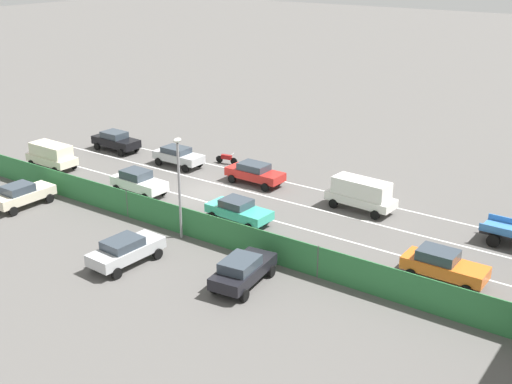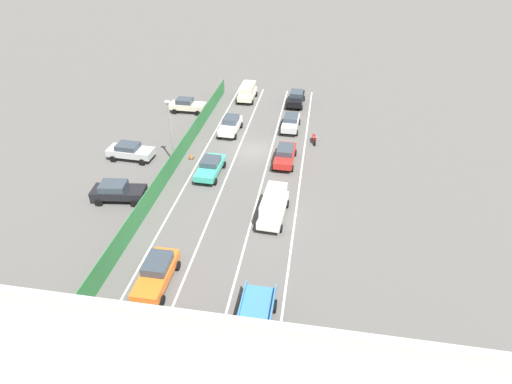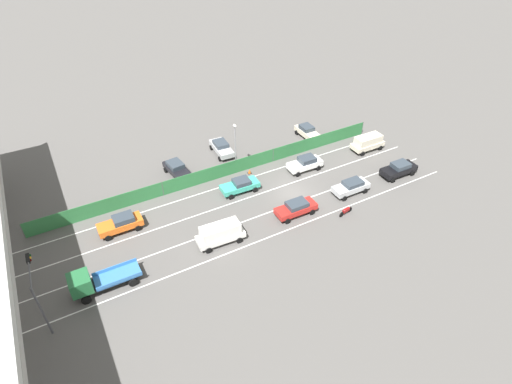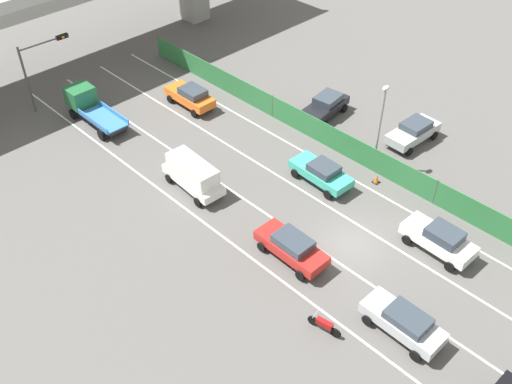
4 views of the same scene
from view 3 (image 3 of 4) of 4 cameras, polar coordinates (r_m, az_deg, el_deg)
ground_plane at (r=48.52m, az=5.02°, el=-0.11°), size 300.00×300.00×0.00m
lane_line_left_edge at (r=42.83m, az=2.07°, el=-6.06°), size 0.14×47.79×0.01m
lane_line_mid_left at (r=44.98m, az=-0.12°, el=-3.48°), size 0.14×47.79×0.01m
lane_line_mid_right at (r=47.28m, az=-2.10°, el=-1.13°), size 0.14×47.79×0.01m
lane_line_right_edge at (r=49.70m, az=-3.88°, el=0.99°), size 0.14×47.79×0.01m
green_fence at (r=50.46m, az=-4.79°, el=2.86°), size 0.10×43.89×1.86m
car_sedan_silver at (r=49.04m, az=12.85°, el=0.74°), size 1.98×4.40×1.58m
car_van_white at (r=41.51m, az=-4.88°, el=-5.58°), size 2.20×4.89×2.18m
car_sedan_white at (r=52.01m, az=6.73°, el=3.92°), size 2.09×4.44×1.77m
car_van_cream at (r=57.46m, az=15.01°, el=6.59°), size 2.10×4.45×2.06m
car_taxi_teal at (r=48.12m, az=-2.17°, el=0.95°), size 2.17×4.54×1.56m
car_sedan_black at (r=53.55m, az=18.91°, el=3.02°), size 2.10×4.59×1.71m
car_taxi_orange at (r=45.03m, az=-17.94°, el=-4.07°), size 1.97×4.48×1.73m
car_sedan_red at (r=45.01m, az=5.49°, el=-2.14°), size 2.01×4.61×1.62m
flatbed_truck_blue at (r=39.71m, az=-21.30°, el=-11.34°), size 2.22×5.96×2.36m
motorcycle at (r=46.13m, az=12.16°, el=-2.53°), size 0.62×1.94×0.93m
parked_sedan_cream at (r=58.90m, az=7.03°, el=8.17°), size 4.34×1.98×1.69m
parked_wagon_silver at (r=55.07m, az=-4.75°, el=6.08°), size 4.57×2.23×1.63m
parked_sedan_dark at (r=51.61m, az=-10.75°, el=3.14°), size 4.59×2.45×1.67m
traffic_light at (r=37.25m, az=-27.84°, el=-11.48°), size 4.15×0.46×5.54m
street_lamp at (r=49.91m, az=-2.85°, el=6.66°), size 0.60×0.36×6.43m
traffic_cone at (r=51.40m, az=-0.89°, el=2.83°), size 0.47×0.47×0.59m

